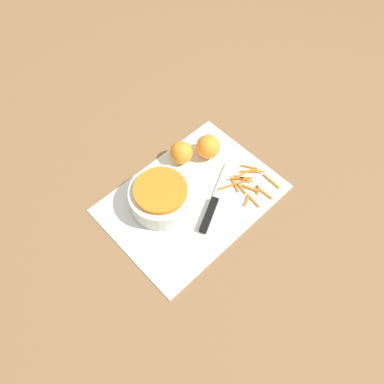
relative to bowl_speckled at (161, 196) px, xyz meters
The scene contains 7 objects.
ground_plane 0.09m from the bowl_speckled, 32.49° to the right, with size 4.00×4.00×0.00m, color olive.
cutting_board 0.09m from the bowl_speckled, 32.49° to the right, with size 0.48×0.34×0.01m.
bowl_speckled is the anchor object (origin of this frame).
knife 0.14m from the bowl_speckled, 51.57° to the right, with size 0.23×0.13×0.02m.
orange_left 0.21m from the bowl_speckled, ahead, with size 0.07×0.07×0.07m.
orange_right 0.16m from the bowl_speckled, 27.01° to the left, with size 0.07×0.07×0.07m.
peel_pile 0.26m from the bowl_speckled, 29.04° to the right, with size 0.15×0.14×0.01m.
Camera 1 is at (-0.37, -0.39, 0.91)m, focal length 35.00 mm.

